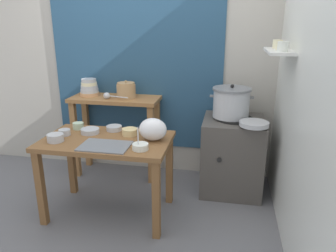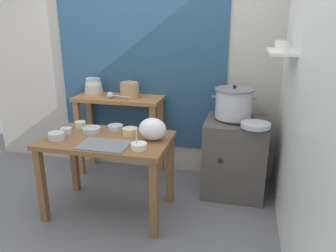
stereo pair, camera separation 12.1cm
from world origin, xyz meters
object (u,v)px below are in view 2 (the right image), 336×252
at_px(back_shelf_table, 119,116).
at_px(clay_pot, 130,90).
at_px(prep_bowl_1, 130,131).
at_px(prep_bowl_0, 91,130).
at_px(ladle, 111,95).
at_px(wide_pan, 256,125).
at_px(prep_bowl_2, 80,124).
at_px(prep_bowl_5, 115,127).
at_px(stove_block, 234,156).
at_px(prep_bowl_4, 66,131).
at_px(prep_bowl_6, 139,146).
at_px(prep_bowl_3, 57,136).
at_px(bowl_stack_enamel, 94,87).
at_px(serving_tray, 104,145).
at_px(steamer_pot, 234,103).
at_px(plastic_bag, 153,129).
at_px(prep_table, 107,150).

xyz_separation_m(back_shelf_table, clay_pot, (0.13, 0.00, 0.30)).
xyz_separation_m(clay_pot, prep_bowl_1, (0.23, -0.65, -0.23)).
bearing_deg(prep_bowl_0, ladle, 94.21).
xyz_separation_m(wide_pan, prep_bowl_2, (-1.61, -0.21, -0.05)).
height_order(clay_pot, prep_bowl_5, clay_pot).
bearing_deg(back_shelf_table, prep_bowl_2, -105.62).
height_order(stove_block, prep_bowl_4, stove_block).
xyz_separation_m(prep_bowl_5, prep_bowl_6, (0.36, -0.41, 0.00)).
bearing_deg(prep_bowl_5, prep_bowl_3, -136.30).
xyz_separation_m(bowl_stack_enamel, prep_bowl_0, (0.30, -0.71, -0.24)).
relative_size(clay_pot, serving_tray, 0.50).
xyz_separation_m(steamer_pot, bowl_stack_enamel, (-1.54, 0.15, 0.06)).
bearing_deg(prep_bowl_0, prep_bowl_1, 3.34).
bearing_deg(steamer_pot, plastic_bag, -135.43).
distance_m(prep_bowl_2, prep_bowl_3, 0.35).
distance_m(back_shelf_table, plastic_bag, 0.96).
xyz_separation_m(prep_bowl_1, prep_bowl_3, (-0.57, -0.27, 0.00)).
height_order(prep_table, ladle, ladle).
distance_m(back_shelf_table, wide_pan, 1.50).
xyz_separation_m(steamer_pot, prep_bowl_2, (-1.40, -0.47, -0.17)).
bearing_deg(prep_bowl_3, wide_pan, 18.66).
distance_m(prep_bowl_1, prep_bowl_2, 0.53).
bearing_deg(prep_bowl_2, back_shelf_table, 74.38).
xyz_separation_m(prep_bowl_3, prep_bowl_6, (0.75, -0.04, -0.01)).
distance_m(back_shelf_table, serving_tray, 0.99).
bearing_deg(serving_tray, wide_pan, 26.19).
distance_m(prep_bowl_3, prep_bowl_4, 0.16).
xyz_separation_m(prep_bowl_0, prep_bowl_4, (-0.20, -0.09, 0.00)).
distance_m(ladle, plastic_bag, 0.92).
relative_size(back_shelf_table, serving_tray, 2.40).
bearing_deg(serving_tray, ladle, 108.73).
bearing_deg(ladle, prep_table, -71.01).
distance_m(plastic_bag, prep_bowl_5, 0.46).
xyz_separation_m(back_shelf_table, serving_tray, (0.25, -0.96, 0.05)).
bearing_deg(clay_pot, stove_block, -6.48).
bearing_deg(bowl_stack_enamel, steamer_pot, -5.47).
bearing_deg(back_shelf_table, serving_tray, -75.42).
bearing_deg(plastic_bag, clay_pot, 122.22).
relative_size(wide_pan, prep_bowl_1, 1.93).
xyz_separation_m(stove_block, steamer_pot, (-0.04, 0.02, 0.54)).
relative_size(prep_bowl_4, prep_bowl_5, 0.72).
height_order(stove_block, prep_bowl_5, stove_block).
height_order(prep_table, prep_bowl_4, prep_bowl_4).
bearing_deg(plastic_bag, serving_tray, -148.12).
xyz_separation_m(prep_bowl_0, prep_bowl_3, (-0.20, -0.25, 0.01)).
bearing_deg(serving_tray, prep_bowl_2, 137.28).
height_order(ladle, prep_bowl_1, ladle).
bearing_deg(serving_tray, plastic_bag, 31.88).
bearing_deg(serving_tray, steamer_pot, 40.60).
relative_size(bowl_stack_enamel, ladle, 0.72).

